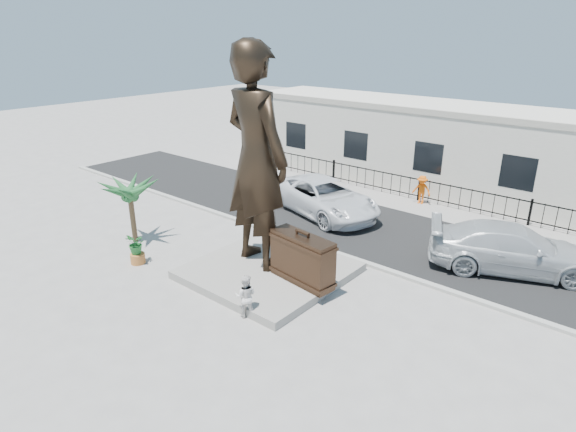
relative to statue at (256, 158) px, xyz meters
name	(u,v)px	position (x,y,z in m)	size (l,w,h in m)	color
ground	(251,294)	(1.16, -1.67, -4.28)	(100.00, 100.00, 0.00)	#9E9991
street	(371,227)	(1.16, 6.33, -4.28)	(40.00, 7.00, 0.01)	black
curb	(327,250)	(1.16, 2.83, -4.22)	(40.00, 0.25, 0.12)	#A5A399
far_sidewalk	(411,204)	(1.16, 10.33, -4.27)	(40.00, 2.50, 0.02)	#9E9991
plinth	(269,271)	(0.66, -0.17, -4.13)	(5.20, 5.20, 0.30)	gray
fence	(419,190)	(1.16, 11.13, -3.68)	(22.00, 0.10, 1.20)	black
building	(454,146)	(1.16, 15.33, -2.08)	(28.00, 7.00, 4.40)	silver
statue	(256,158)	(0.00, 0.00, 0.00)	(2.91, 1.91, 7.97)	black
suitcase	(302,259)	(2.25, -0.21, -3.13)	(2.43, 0.77, 1.72)	#342216
tourist	(246,296)	(1.98, -2.71, -3.57)	(0.70, 0.54, 1.43)	silver
car_white	(324,197)	(-1.53, 6.27, -3.41)	(2.87, 6.22, 1.73)	white
car_silver	(513,249)	(7.38, 5.95, -3.40)	(2.44, 6.00, 1.74)	#BABDBF
worker	(422,190)	(1.49, 10.72, -3.51)	(0.97, 0.56, 1.50)	#EC5D0C
palm_tree	(136,241)	(-5.77, -1.62, -4.28)	(1.80, 1.80, 3.20)	#1D5126
planter	(138,258)	(-3.86, -2.75, -4.08)	(0.56, 0.56, 0.40)	#B86C30
shrub	(136,244)	(-3.86, -2.75, -3.46)	(0.76, 0.66, 0.84)	#21682A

